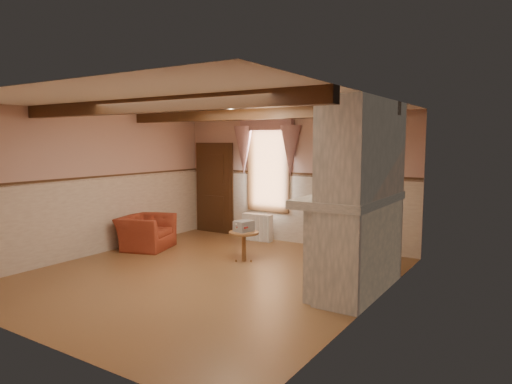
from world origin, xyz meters
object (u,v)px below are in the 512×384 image
Objects in this scene: armchair at (146,232)px; side_table at (244,246)px; bowl at (351,192)px; mantel_clock at (365,185)px; oil_lamp at (358,184)px; radiator at (257,227)px.

side_table is (2.26, 0.27, -0.07)m from armchair.
mantel_clock is at bearing 90.00° from bowl.
oil_lamp reaches higher than bowl.
bowl is 0.30m from oil_lamp.
bowl is 0.59m from mantel_clock.
radiator is at bearing 148.63° from oil_lamp.
radiator is 2.50× the size of oil_lamp.
armchair reaches higher than side_table.
side_table is at bearing -100.78° from armchair.
armchair is 1.50× the size of radiator.
mantel_clock is (0.00, 0.59, 0.06)m from bowl.
side_table is 1.98× the size of oil_lamp.
radiator reaches higher than side_table.
side_table is at bearing 167.67° from bowl.
armchair is 4.66m from oil_lamp.
oil_lamp is at bearing -90.00° from mantel_clock.
armchair is at bearing 177.26° from bowl.
oil_lamp is at bearing 90.00° from bowl.
side_table is 1.77m from radiator.
radiator is at bearing 114.43° from side_table.
bowl is at bearing -110.44° from armchair.
side_table is 2.58m from bowl.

